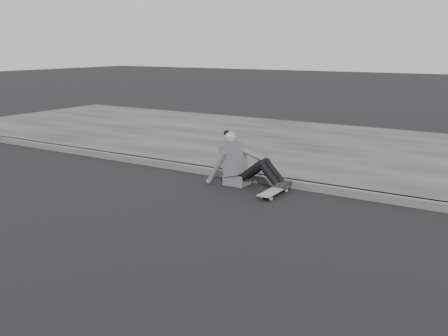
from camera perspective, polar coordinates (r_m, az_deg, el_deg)
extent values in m
plane|color=black|center=(5.35, 10.35, -10.84)|extent=(80.00, 80.00, 0.00)
cube|color=#525252|center=(7.65, 17.51, -3.20)|extent=(24.00, 0.16, 0.12)
cube|color=#3E3E3E|center=(10.53, 21.65, 1.00)|extent=(24.00, 6.00, 0.12)
cylinder|color=#A1A19C|center=(7.43, 4.38, -3.35)|extent=(0.03, 0.05, 0.05)
cylinder|color=#A1A19C|center=(7.36, 5.42, -3.52)|extent=(0.03, 0.05, 0.05)
cylinder|color=#A1A19C|center=(7.88, 6.12, -2.39)|extent=(0.03, 0.05, 0.05)
cylinder|color=#A1A19C|center=(7.82, 7.12, -2.55)|extent=(0.03, 0.05, 0.05)
cube|color=#2D2D30|center=(7.39, 4.90, -3.23)|extent=(0.16, 0.04, 0.03)
cube|color=#2D2D30|center=(7.84, 6.62, -2.27)|extent=(0.16, 0.04, 0.03)
cube|color=gray|center=(7.60, 5.79, -2.55)|extent=(0.20, 0.78, 0.02)
cube|color=#535356|center=(8.18, 1.52, -1.26)|extent=(0.36, 0.34, 0.18)
cube|color=#535356|center=(8.13, 1.11, 1.13)|extent=(0.37, 0.40, 0.57)
cube|color=#535356|center=(8.17, 0.33, 2.05)|extent=(0.14, 0.30, 0.20)
cylinder|color=gray|center=(8.10, 0.81, 2.82)|extent=(0.09, 0.09, 0.08)
sphere|color=gray|center=(8.09, 0.75, 3.46)|extent=(0.20, 0.20, 0.20)
sphere|color=black|center=(8.14, 0.28, 4.02)|extent=(0.09, 0.09, 0.09)
cylinder|color=black|center=(7.90, 3.18, -0.34)|extent=(0.43, 0.13, 0.39)
cylinder|color=black|center=(8.06, 3.79, -0.08)|extent=(0.43, 0.13, 0.39)
cylinder|color=black|center=(7.77, 5.12, -0.66)|extent=(0.35, 0.11, 0.36)
cylinder|color=black|center=(7.93, 5.70, -0.38)|extent=(0.35, 0.11, 0.36)
sphere|color=black|center=(7.79, 4.26, 0.47)|extent=(0.13, 0.13, 0.13)
sphere|color=black|center=(7.95, 4.86, 0.72)|extent=(0.13, 0.13, 0.13)
cube|color=#252525|center=(7.73, 6.32, -1.96)|extent=(0.24, 0.08, 0.07)
cube|color=#252525|center=(7.89, 6.88, -1.66)|extent=(0.24, 0.08, 0.07)
cylinder|color=#535356|center=(8.09, -0.87, 0.05)|extent=(0.38, 0.08, 0.58)
sphere|color=gray|center=(8.22, -1.78, -1.53)|extent=(0.08, 0.08, 0.08)
cylinder|color=#535356|center=(8.14, 3.14, 1.55)|extent=(0.48, 0.08, 0.21)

